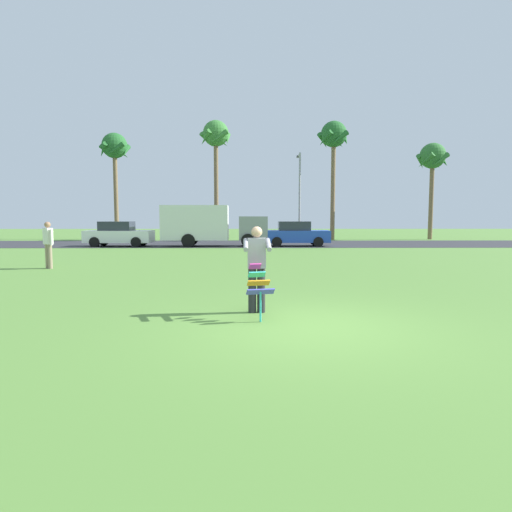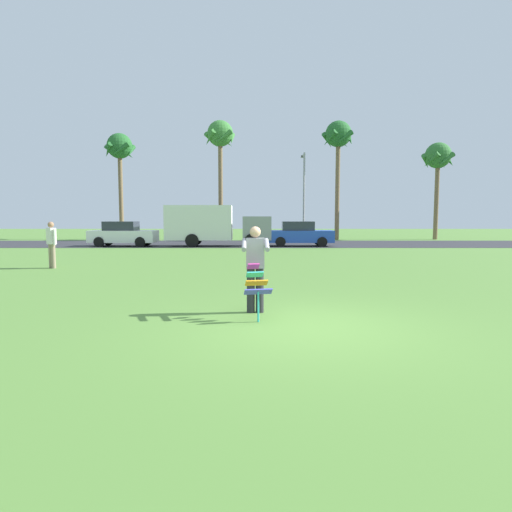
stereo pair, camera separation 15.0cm
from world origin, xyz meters
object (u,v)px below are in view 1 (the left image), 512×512
(palm_tree_centre_far, at_px, (334,140))
(streetlight_pole, at_px, (299,191))
(kite_held, at_px, (259,284))
(parked_truck_grey_van, at_px, (208,224))
(person_walker_near, at_px, (48,243))
(palm_tree_left_near, at_px, (115,150))
(person_kite_flyer, at_px, (257,266))
(parked_car_white, at_px, (119,234))
(parked_car_blue, at_px, (296,234))
(palm_tree_far_left, at_px, (433,160))
(palm_tree_right_near, at_px, (216,139))

(palm_tree_centre_far, height_order, streetlight_pole, palm_tree_centre_far)
(kite_held, height_order, parked_truck_grey_van, parked_truck_grey_van)
(person_walker_near, bearing_deg, palm_tree_left_near, 100.34)
(streetlight_pole, bearing_deg, palm_tree_centre_far, 10.96)
(person_kite_flyer, bearing_deg, parked_car_white, 113.61)
(parked_car_blue, bearing_deg, palm_tree_far_left, 34.55)
(parked_car_blue, bearing_deg, person_kite_flyer, -98.22)
(parked_car_blue, bearing_deg, kite_held, -97.91)
(person_kite_flyer, bearing_deg, palm_tree_centre_far, 76.36)
(streetlight_pole, bearing_deg, person_walker_near, -120.54)
(kite_held, relative_size, parked_car_white, 0.24)
(palm_tree_left_near, distance_m, palm_tree_far_left, 26.50)
(palm_tree_right_near, relative_size, person_walker_near, 5.61)
(parked_car_blue, distance_m, streetlight_pole, 8.15)
(palm_tree_right_near, bearing_deg, streetlight_pole, -6.73)
(palm_tree_left_near, height_order, person_walker_near, palm_tree_left_near)
(parked_truck_grey_van, bearing_deg, parked_car_white, 180.00)
(person_kite_flyer, bearing_deg, person_walker_near, 135.01)
(palm_tree_right_near, relative_size, streetlight_pole, 1.39)
(kite_held, distance_m, parked_car_blue, 20.40)
(parked_car_blue, relative_size, palm_tree_centre_far, 0.44)
(palm_tree_left_near, height_order, palm_tree_centre_far, palm_tree_centre_far)
(parked_truck_grey_van, bearing_deg, palm_tree_left_near, 133.04)
(kite_held, distance_m, palm_tree_centre_far, 29.89)
(palm_tree_right_near, bearing_deg, palm_tree_left_near, 172.98)
(parked_car_blue, xyz_separation_m, palm_tree_centre_far, (3.86, 7.96, 7.34))
(parked_car_white, relative_size, palm_tree_far_left, 0.53)
(kite_held, relative_size, person_walker_near, 0.60)
(parked_car_white, xyz_separation_m, palm_tree_left_near, (-2.91, 9.27, 6.66))
(palm_tree_left_near, bearing_deg, parked_truck_grey_van, -46.96)
(parked_car_white, distance_m, parked_car_blue, 11.39)
(kite_held, xyz_separation_m, person_walker_near, (-7.61, 8.21, 0.26))
(palm_tree_centre_far, distance_m, person_walker_near, 25.57)
(parked_car_white, bearing_deg, parked_car_blue, -0.00)
(palm_tree_left_near, xyz_separation_m, person_walker_near, (3.88, -21.28, -6.50))
(kite_held, relative_size, streetlight_pole, 0.15)
(parked_truck_grey_van, distance_m, palm_tree_centre_far, 14.09)
(parked_truck_grey_van, xyz_separation_m, palm_tree_right_near, (-0.10, 8.22, 6.78))
(parked_car_white, xyz_separation_m, palm_tree_right_near, (5.65, 8.22, 7.42))
(palm_tree_left_near, bearing_deg, palm_tree_far_left, -1.93)
(parked_truck_grey_van, relative_size, palm_tree_far_left, 0.85)
(person_walker_near, bearing_deg, palm_tree_right_near, 76.97)
(palm_tree_left_near, bearing_deg, person_kite_flyer, -68.33)
(parked_car_white, distance_m, palm_tree_left_near, 11.78)
(person_kite_flyer, relative_size, palm_tree_far_left, 0.22)
(streetlight_pole, bearing_deg, kite_held, -97.93)
(palm_tree_left_near, relative_size, palm_tree_centre_far, 0.92)
(parked_truck_grey_van, bearing_deg, streetlight_pole, 47.99)
(person_kite_flyer, distance_m, palm_tree_left_near, 31.72)
(parked_truck_grey_van, xyz_separation_m, streetlight_pole, (6.68, 7.42, 2.59))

